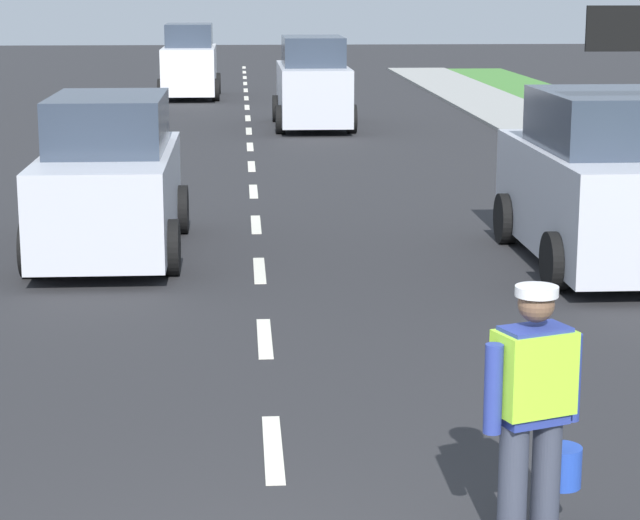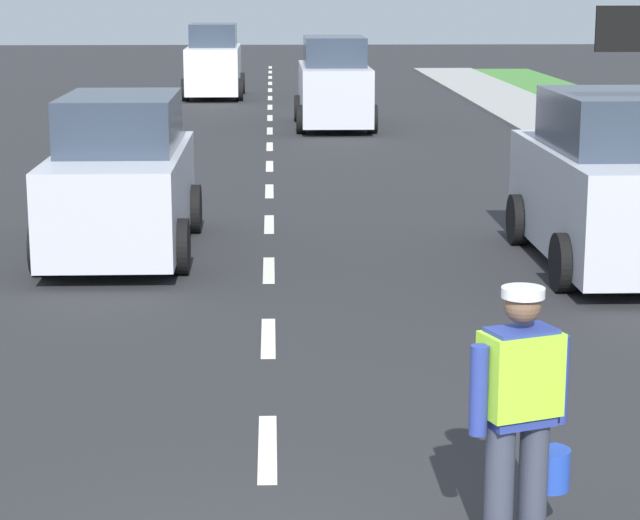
# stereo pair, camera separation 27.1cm
# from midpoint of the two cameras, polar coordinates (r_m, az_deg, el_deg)

# --- Properties ---
(ground_plane) EXTENTS (96.00, 96.00, 0.00)m
(ground_plane) POSITION_cam_midpoint_polar(r_m,az_deg,el_deg) (27.32, -3.53, 5.29)
(ground_plane) COLOR #28282B
(lane_center_line) EXTENTS (0.14, 46.40, 0.01)m
(lane_center_line) POSITION_cam_midpoint_polar(r_m,az_deg,el_deg) (31.49, -3.56, 6.25)
(lane_center_line) COLOR silver
(lane_center_line) RESTS_ON ground
(road_worker) EXTENTS (0.69, 0.54, 1.67)m
(road_worker) POSITION_cam_midpoint_polar(r_m,az_deg,el_deg) (7.64, 8.85, -6.57)
(road_worker) COLOR #383D4C
(road_worker) RESTS_ON ground
(car_oncoming_lead) EXTENTS (1.88, 4.19, 2.05)m
(car_oncoming_lead) POSITION_cam_midpoint_polar(r_m,az_deg,el_deg) (16.27, -10.10, 3.60)
(car_oncoming_lead) COLOR silver
(car_oncoming_lead) RESTS_ON ground
(car_outgoing_far) EXTENTS (1.91, 4.33, 2.22)m
(car_outgoing_far) POSITION_cam_midpoint_polar(r_m,az_deg,el_deg) (30.69, -0.59, 8.04)
(car_outgoing_far) COLOR silver
(car_outgoing_far) RESTS_ON ground
(car_parked_curbside) EXTENTS (2.01, 4.29, 2.16)m
(car_parked_curbside) POSITION_cam_midpoint_polar(r_m,az_deg,el_deg) (15.71, 12.37, 3.39)
(car_parked_curbside) COLOR silver
(car_parked_curbside) RESTS_ON ground
(car_oncoming_third) EXTENTS (1.86, 4.19, 2.28)m
(car_oncoming_third) POSITION_cam_midpoint_polar(r_m,az_deg,el_deg) (39.34, -6.21, 8.98)
(car_oncoming_third) COLOR silver
(car_oncoming_third) RESTS_ON ground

